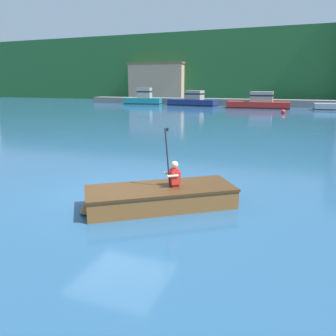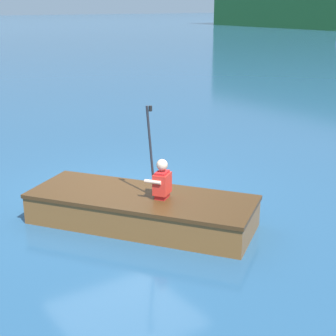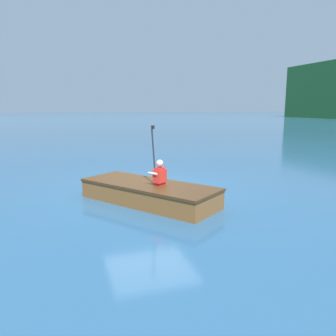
% 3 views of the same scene
% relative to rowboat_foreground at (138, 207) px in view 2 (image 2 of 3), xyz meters
% --- Properties ---
extents(ground_plane, '(300.00, 300.00, 0.00)m').
position_rel_rowboat_foreground_xyz_m(ground_plane, '(-1.28, 0.41, -0.27)').
color(ground_plane, navy).
extents(rowboat_foreground, '(3.62, 3.09, 0.49)m').
position_rel_rowboat_foreground_xyz_m(rowboat_foreground, '(0.00, 0.00, 0.00)').
color(rowboat_foreground, brown).
rests_on(rowboat_foreground, ground).
extents(person_paddler, '(0.45, 0.45, 1.41)m').
position_rel_rowboat_foreground_xyz_m(person_paddler, '(0.32, 0.23, 0.50)').
color(person_paddler, red).
rests_on(person_paddler, rowboat_foreground).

